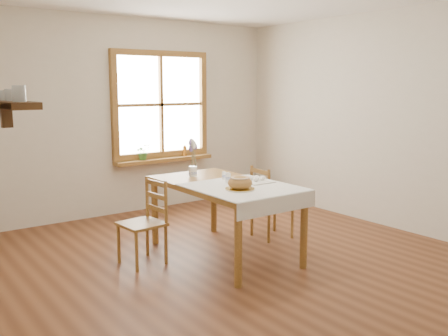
# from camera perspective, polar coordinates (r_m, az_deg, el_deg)

# --- Properties ---
(ground) EXTENTS (5.00, 5.00, 0.00)m
(ground) POSITION_cam_1_polar(r_m,az_deg,el_deg) (4.95, 2.08, -10.80)
(ground) COLOR brown
(ground) RESTS_ON ground
(room_walls) EXTENTS (4.60, 5.10, 2.65)m
(room_walls) POSITION_cam_1_polar(r_m,az_deg,el_deg) (4.65, 2.21, 9.37)
(room_walls) COLOR beige
(room_walls) RESTS_ON ground
(window) EXTENTS (1.46, 0.08, 1.46)m
(window) POSITION_cam_1_polar(r_m,az_deg,el_deg) (6.99, -7.24, 7.20)
(window) COLOR olive
(window) RESTS_ON ground
(window_sill) EXTENTS (1.46, 0.20, 0.05)m
(window_sill) POSITION_cam_1_polar(r_m,az_deg,el_deg) (7.00, -6.84, 0.96)
(window_sill) COLOR olive
(window_sill) RESTS_ON ground
(wall_shelf) EXTENTS (0.16, 0.60, 0.24)m
(wall_shelf) POSITION_cam_1_polar(r_m,az_deg,el_deg) (3.14, -23.04, 6.82)
(wall_shelf) COLOR #482D17
(wall_shelf) RESTS_ON ground
(dining_table) EXTENTS (0.90, 1.60, 0.75)m
(dining_table) POSITION_cam_1_polar(r_m,az_deg,el_deg) (5.00, -0.00, -2.66)
(dining_table) COLOR olive
(dining_table) RESTS_ON ground
(table_linen) EXTENTS (0.91, 0.99, 0.01)m
(table_linen) POSITION_cam_1_polar(r_m,az_deg,el_deg) (4.74, 2.17, -2.21)
(table_linen) COLOR white
(table_linen) RESTS_ON dining_table
(chair_left) EXTENTS (0.43, 0.42, 0.82)m
(chair_left) POSITION_cam_1_polar(r_m,az_deg,el_deg) (4.88, -9.39, -6.17)
(chair_left) COLOR olive
(chair_left) RESTS_ON ground
(chair_right) EXTENTS (0.43, 0.41, 0.82)m
(chair_right) POSITION_cam_1_polar(r_m,az_deg,el_deg) (5.68, 5.52, -3.87)
(chair_right) COLOR olive
(chair_right) RESTS_ON ground
(bread_plate) EXTENTS (0.31, 0.31, 0.01)m
(bread_plate) POSITION_cam_1_polar(r_m,az_deg,el_deg) (4.60, 1.84, -2.42)
(bread_plate) COLOR white
(bread_plate) RESTS_ON table_linen
(bread_loaf) EXTENTS (0.23, 0.23, 0.13)m
(bread_loaf) POSITION_cam_1_polar(r_m,az_deg,el_deg) (4.59, 1.84, -1.57)
(bread_loaf) COLOR #A6773B
(bread_loaf) RESTS_ON bread_plate
(egg_napkin) EXTENTS (0.28, 0.24, 0.01)m
(egg_napkin) POSITION_cam_1_polar(r_m,az_deg,el_deg) (4.96, 3.91, -1.57)
(egg_napkin) COLOR white
(egg_napkin) RESTS_ON table_linen
(eggs) EXTENTS (0.22, 0.20, 0.05)m
(eggs) POSITION_cam_1_polar(r_m,az_deg,el_deg) (4.96, 3.91, -1.23)
(eggs) COLOR white
(eggs) RESTS_ON egg_napkin
(salt_shaker) EXTENTS (0.06, 0.06, 0.10)m
(salt_shaker) POSITION_cam_1_polar(r_m,az_deg,el_deg) (4.94, 0.48, -1.07)
(salt_shaker) COLOR white
(salt_shaker) RESTS_ON table_linen
(pepper_shaker) EXTENTS (0.05, 0.05, 0.08)m
(pepper_shaker) POSITION_cam_1_polar(r_m,az_deg,el_deg) (5.10, 0.01, -0.84)
(pepper_shaker) COLOR white
(pepper_shaker) RESTS_ON table_linen
(flower_vase) EXTENTS (0.12, 0.12, 0.10)m
(flower_vase) POSITION_cam_1_polar(r_m,az_deg,el_deg) (5.32, -3.58, -0.44)
(flower_vase) COLOR white
(flower_vase) RESTS_ON dining_table
(lavender_bouquet) EXTENTS (0.16, 0.16, 0.31)m
(lavender_bouquet) POSITION_cam_1_polar(r_m,az_deg,el_deg) (5.29, -3.60, 1.73)
(lavender_bouquet) COLOR #6D589C
(lavender_bouquet) RESTS_ON flower_vase
(potted_plant) EXTENTS (0.20, 0.22, 0.17)m
(potted_plant) POSITION_cam_1_polar(r_m,az_deg,el_deg) (6.84, -9.23, 1.62)
(potted_plant) COLOR #36692A
(potted_plant) RESTS_ON window_sill
(amber_bottle) EXTENTS (0.06, 0.06, 0.15)m
(amber_bottle) POSITION_cam_1_polar(r_m,az_deg,el_deg) (7.16, -4.51, 2.01)
(amber_bottle) COLOR #A8671F
(amber_bottle) RESTS_ON window_sill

